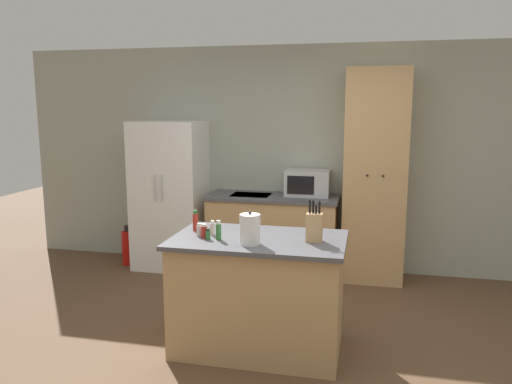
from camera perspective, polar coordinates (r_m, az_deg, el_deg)
The scene contains 16 objects.
ground_plane at distance 4.01m, azimuth 2.42°, elevation -18.73°, with size 14.00×14.00×0.00m, color brown.
wall_back at distance 5.86m, azimuth 6.62°, elevation 3.75°, with size 7.20×0.06×2.60m.
refrigerator at distance 6.00m, azimuth -9.78°, elevation -0.35°, with size 0.80×0.65×1.74m.
back_counter at distance 5.75m, azimuth 1.93°, elevation -4.85°, with size 1.48×0.63×0.91m.
pantry_cabinet at distance 5.56m, azimuth 13.42°, elevation 1.72°, with size 0.66×0.53×2.31m.
kitchen_island at distance 4.02m, azimuth 0.30°, elevation -11.47°, with size 1.34×0.81×0.91m.
microwave at distance 5.67m, azimuth 5.94°, elevation 1.05°, with size 0.49×0.36×0.29m.
knife_block at distance 3.77m, azimuth 6.68°, elevation -3.97°, with size 0.12×0.08×0.32m.
spice_bottle_tall_dark at distance 3.96m, azimuth -5.01°, elevation -4.16°, with size 0.04×0.04×0.12m.
spice_bottle_short_red at distance 3.81m, azimuth -4.30°, elevation -4.44°, with size 0.04×0.04×0.15m.
spice_bottle_amber_oil at distance 3.94m, azimuth -6.46°, elevation -4.35°, with size 0.05×0.05×0.10m.
spice_bottle_green_herb at distance 3.88m, azimuth -5.95°, elevation -4.49°, with size 0.05×0.05×0.11m.
spice_bottle_pale_salt at distance 3.84m, azimuth -5.51°, elevation -4.84°, with size 0.04×0.04×0.08m.
spice_bottle_orange_cap at distance 4.10m, azimuth -6.94°, elevation -3.34°, with size 0.04×0.04×0.17m.
kettle at distance 3.67m, azimuth -0.69°, elevation -4.27°, with size 0.15×0.15×0.25m.
fire_extinguisher at distance 6.30m, azimuth -14.48°, elevation -6.13°, with size 0.13×0.13×0.49m.
Camera 1 is at (0.62, -3.46, 1.92)m, focal length 35.00 mm.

